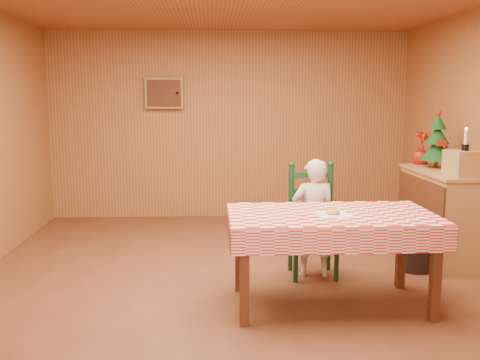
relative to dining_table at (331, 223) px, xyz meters
name	(u,v)px	position (x,y,z in m)	size (l,w,h in m)	color
ground	(241,289)	(-0.70, 0.41, -0.69)	(6.00, 6.00, 0.00)	brown
cabin_walls	(238,83)	(-0.70, 0.95, 1.14)	(5.10, 6.05, 2.65)	#A86D3C
dining_table	(331,223)	(0.00, 0.00, 0.00)	(1.66, 0.96, 0.77)	#532916
ladder_chair	(312,223)	(0.00, 0.79, -0.18)	(0.44, 0.40, 1.08)	#103218
seated_child	(313,218)	(0.00, 0.73, -0.13)	(0.41, 0.27, 1.12)	silver
napkin	(333,214)	(0.00, -0.05, 0.08)	(0.26, 0.26, 0.00)	white
donut	(333,212)	(0.00, -0.05, 0.10)	(0.11, 0.11, 0.04)	gold
shelf_unit	(442,214)	(1.48, 1.28, -0.22)	(0.54, 1.24, 0.93)	tan
crate	(464,163)	(1.49, 0.88, 0.37)	(0.30, 0.30, 0.25)	tan
christmas_tree	(437,142)	(1.49, 1.53, 0.52)	(0.34, 0.34, 0.62)	#532916
flower_arrangement	(421,148)	(1.44, 1.83, 0.43)	(0.21, 0.21, 0.38)	maroon
candle_set	(465,144)	(1.49, 0.88, 0.56)	(0.07, 0.07, 0.22)	black
storage_bin	(416,252)	(1.05, 0.86, -0.51)	(0.36, 0.36, 0.36)	black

